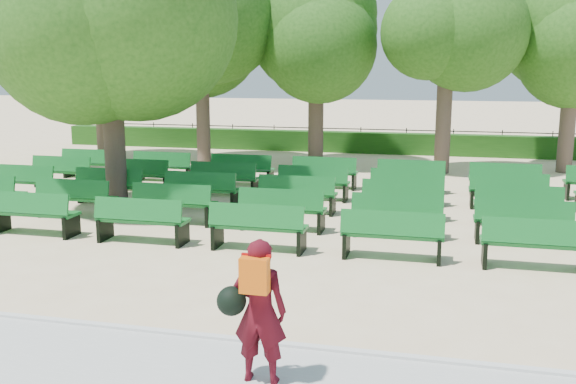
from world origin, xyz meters
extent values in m
plane|color=beige|center=(0.00, 0.00, 0.00)|extent=(120.00, 120.00, 0.00)
cube|color=#BBBCB7|center=(0.00, -7.40, 0.03)|extent=(30.00, 2.20, 0.06)
cube|color=silver|center=(0.00, -6.25, 0.05)|extent=(30.00, 0.12, 0.10)
cube|color=#1B4A13|center=(0.00, 14.00, 0.45)|extent=(26.00, 0.70, 0.90)
cube|color=#126825|center=(1.04, 1.80, 0.50)|extent=(2.01, 0.64, 0.07)
cube|color=#126825|center=(1.04, 1.57, 0.77)|extent=(2.00, 0.24, 0.47)
cylinder|color=brown|center=(-3.97, 1.47, 1.61)|extent=(0.56, 0.56, 3.21)
ellipsoid|color=#2C5F19|center=(-3.97, 1.47, 4.65)|extent=(5.23, 5.23, 4.70)
imported|color=#470A13|center=(2.62, -7.26, 0.93)|extent=(0.65, 0.43, 1.75)
cube|color=#E65B0C|center=(2.62, -7.46, 1.43)|extent=(0.33, 0.16, 0.41)
sphere|color=black|center=(2.30, -7.32, 1.05)|extent=(0.35, 0.35, 0.35)
camera|label=1|loc=(4.62, -14.04, 3.73)|focal=40.00mm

